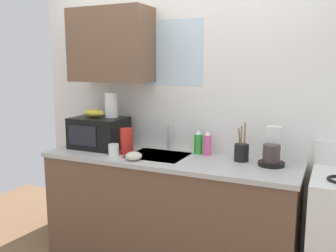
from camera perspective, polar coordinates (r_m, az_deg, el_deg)
kitchen_wall_assembly at (r=3.17m, az=0.72°, el=4.43°), size 2.82×0.42×2.50m
counter_unit at (r=3.07m, az=-0.03°, el=-12.83°), size 2.05×0.63×0.90m
sink_faucet at (r=3.15m, az=0.18°, el=-1.75°), size 0.03×0.03×0.22m
microwave at (r=3.28m, az=-10.68°, el=-1.02°), size 0.46×0.35×0.27m
banana_bunch at (r=3.28m, az=-11.46°, el=1.97°), size 0.20×0.11×0.07m
paper_towel_roll at (r=3.23m, az=-8.82°, el=3.27°), size 0.11×0.11×0.22m
coffee_maker at (r=2.78m, az=15.96°, el=-3.74°), size 0.19×0.21×0.28m
dish_soap_bottle_green at (r=3.02m, az=4.75°, el=-2.60°), size 0.07×0.07×0.20m
dish_soap_bottle_pink at (r=2.98m, az=6.15°, el=-2.76°), size 0.07×0.07×0.20m
cereal_canister at (r=3.02m, az=-6.45°, el=-2.37°), size 0.10×0.10×0.21m
mug_white at (r=2.99m, az=-8.46°, el=-3.67°), size 0.08×0.08×0.09m
utensil_crock at (r=2.84m, az=11.37°, el=-3.99°), size 0.11×0.11×0.30m
small_bowl at (r=2.83m, az=-5.37°, el=-4.67°), size 0.13×0.13×0.06m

